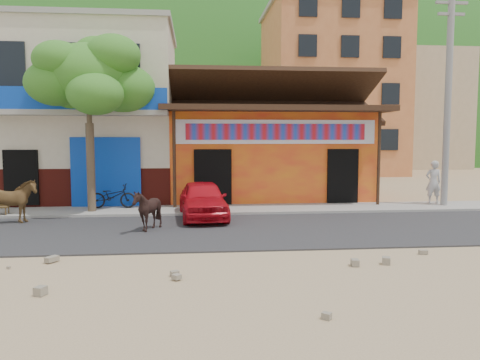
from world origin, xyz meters
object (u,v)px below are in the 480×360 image
object	(u,v)px
cow_dark	(147,210)
cafe_chair_left	(0,199)
cow_tan	(8,202)
tree	(90,123)
utility_pole	(448,97)
scooter	(113,196)
pedestrian	(433,182)
red_car	(203,199)

from	to	relation	value
cow_dark	cafe_chair_left	distance (m)	5.77
cow_tan	cow_dark	size ratio (longest dim) A/B	1.35
tree	utility_pole	xyz separation A→B (m)	(12.80, 0.20, 1.00)
cow_dark	cafe_chair_left	bearing A→B (deg)	-141.26
scooter	pedestrian	world-z (taller)	pedestrian
cow_dark	red_car	xyz separation A→B (m)	(1.57, 1.96, 0.02)
tree	cafe_chair_left	xyz separation A→B (m)	(-2.82, -0.43, -2.49)
cafe_chair_left	pedestrian	bearing A→B (deg)	-3.46
utility_pole	cow_tan	xyz separation A→B (m)	(-14.84, -2.01, -3.41)
scooter	utility_pole	bearing A→B (deg)	-89.01
cow_tan	cow_dark	xyz separation A→B (m)	(4.25, -1.44, -0.08)
utility_pole	tree	bearing A→B (deg)	-179.10
cow_dark	cafe_chair_left	size ratio (longest dim) A/B	1.15
cow_dark	scooter	size ratio (longest dim) A/B	0.71
utility_pole	cow_dark	distance (m)	11.68
pedestrian	cafe_chair_left	bearing A→B (deg)	8.08
utility_pole	pedestrian	size ratio (longest dim) A/B	4.88
utility_pole	scooter	size ratio (longest dim) A/B	4.86
tree	utility_pole	distance (m)	12.84
utility_pole	pedestrian	xyz separation A→B (m)	(-0.20, 0.45, -3.18)
utility_pole	cow_dark	size ratio (longest dim) A/B	6.84
utility_pole	scooter	world-z (taller)	utility_pole
tree	red_car	world-z (taller)	tree
pedestrian	cafe_chair_left	xyz separation A→B (m)	(-15.42, -1.08, -0.31)
tree	cow_dark	size ratio (longest dim) A/B	5.13
cow_tan	pedestrian	size ratio (longest dim) A/B	0.96
cow_tan	red_car	xyz separation A→B (m)	(5.82, 0.52, -0.06)
cow_dark	red_car	bearing A→B (deg)	119.30
utility_pole	scooter	distance (m)	12.72
utility_pole	cafe_chair_left	size ratio (longest dim) A/B	7.87
cow_tan	pedestrian	xyz separation A→B (m)	(14.64, 2.46, 0.23)
utility_pole	red_car	size ratio (longest dim) A/B	2.25
utility_pole	red_car	world-z (taller)	utility_pole
utility_pole	cow_dark	world-z (taller)	utility_pole
scooter	pedestrian	xyz separation A→B (m)	(12.00, 0.04, 0.39)
red_car	cafe_chair_left	distance (m)	6.66
cow_dark	red_car	size ratio (longest dim) A/B	0.33
red_car	scooter	xyz separation A→B (m)	(-3.18, 1.91, -0.09)
pedestrian	scooter	bearing A→B (deg)	4.25
pedestrian	utility_pole	bearing A→B (deg)	118.06
tree	red_car	xyz separation A→B (m)	(3.78, -1.30, -2.47)
cow_tan	scooter	xyz separation A→B (m)	(2.64, 2.43, -0.15)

